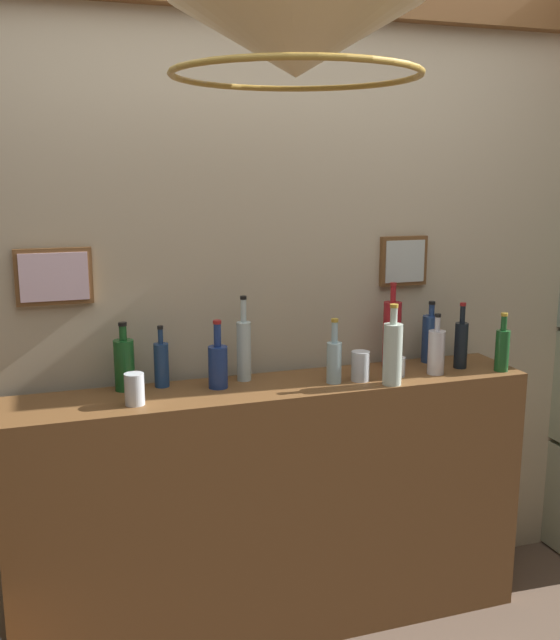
% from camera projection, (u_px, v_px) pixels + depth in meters
% --- Properties ---
extents(panelled_rear_partition, '(3.35, 0.15, 2.66)m').
position_uv_depth(panelled_rear_partition, '(256.00, 262.00, 2.73)').
color(panelled_rear_partition, '#BCAD8E').
rests_on(panelled_rear_partition, ground).
extents(bar_shelf_unit, '(1.92, 0.33, 0.98)m').
position_uv_depth(bar_shelf_unit, '(276.00, 509.00, 2.70)').
color(bar_shelf_unit, brown).
rests_on(bar_shelf_unit, ground).
extents(liquor_bottle_vermouth, '(0.05, 0.05, 0.26)m').
position_uv_depth(liquor_bottle_vermouth, '(461.00, 343.00, 2.80)').
color(liquor_bottle_vermouth, black).
rests_on(liquor_bottle_vermouth, bar_shelf_unit).
extents(liquor_bottle_rye, '(0.05, 0.05, 0.24)m').
position_uv_depth(liquor_bottle_rye, '(334.00, 360.00, 2.61)').
color(liquor_bottle_rye, '#A3C8D1').
rests_on(liquor_bottle_rye, bar_shelf_unit).
extents(liquor_bottle_scotch, '(0.05, 0.05, 0.22)m').
position_uv_depth(liquor_bottle_scotch, '(161.00, 364.00, 2.56)').
color(liquor_bottle_scotch, navy).
rests_on(liquor_bottle_scotch, bar_shelf_unit).
extents(liquor_bottle_gin, '(0.07, 0.07, 0.34)m').
position_uv_depth(liquor_bottle_gin, '(392.00, 333.00, 2.81)').
color(liquor_bottle_gin, maroon).
rests_on(liquor_bottle_gin, bar_shelf_unit).
extents(liquor_bottle_tequila, '(0.05, 0.05, 0.23)m').
position_uv_depth(liquor_bottle_tequila, '(502.00, 349.00, 2.76)').
color(liquor_bottle_tequila, '#194F21').
rests_on(liquor_bottle_tequila, bar_shelf_unit).
extents(liquor_bottle_sherry, '(0.07, 0.07, 0.25)m').
position_uv_depth(liquor_bottle_sherry, '(430.00, 338.00, 2.89)').
color(liquor_bottle_sherry, navy).
rests_on(liquor_bottle_sherry, bar_shelf_unit).
extents(liquor_bottle_brandy, '(0.07, 0.07, 0.25)m').
position_uv_depth(liquor_bottle_brandy, '(218.00, 364.00, 2.55)').
color(liquor_bottle_brandy, navy).
rests_on(liquor_bottle_brandy, bar_shelf_unit).
extents(liquor_bottle_bourbon, '(0.06, 0.06, 0.23)m').
position_uv_depth(liquor_bottle_bourbon, '(436.00, 351.00, 2.72)').
color(liquor_bottle_bourbon, '#BDB7BC').
rests_on(liquor_bottle_bourbon, bar_shelf_unit).
extents(liquor_bottle_amaro, '(0.07, 0.07, 0.30)m').
position_uv_depth(liquor_bottle_amaro, '(393.00, 353.00, 2.58)').
color(liquor_bottle_amaro, silver).
rests_on(liquor_bottle_amaro, bar_shelf_unit).
extents(liquor_bottle_mezcal, '(0.07, 0.07, 0.24)m').
position_uv_depth(liquor_bottle_mezcal, '(124.00, 364.00, 2.52)').
color(liquor_bottle_mezcal, '#1A5723').
rests_on(liquor_bottle_mezcal, bar_shelf_unit).
extents(liquor_bottle_port, '(0.05, 0.05, 0.32)m').
position_uv_depth(liquor_bottle_port, '(244.00, 348.00, 2.63)').
color(liquor_bottle_port, silver).
rests_on(liquor_bottle_port, bar_shelf_unit).
extents(glass_tumbler_rocks, '(0.07, 0.07, 0.11)m').
position_uv_depth(glass_tumbler_rocks, '(360.00, 366.00, 2.64)').
color(glass_tumbler_rocks, silver).
rests_on(glass_tumbler_rocks, bar_shelf_unit).
extents(glass_tumbler_highball, '(0.07, 0.07, 0.11)m').
position_uv_depth(glass_tumbler_highball, '(134.00, 389.00, 2.37)').
color(glass_tumbler_highball, silver).
rests_on(glass_tumbler_highball, bar_shelf_unit).
extents(glass_tumbler_shot, '(0.07, 0.07, 0.07)m').
position_uv_depth(glass_tumbler_shot, '(396.00, 367.00, 2.70)').
color(glass_tumbler_shot, silver).
rests_on(glass_tumbler_shot, bar_shelf_unit).
extents(pendant_lamp, '(0.62, 0.62, 0.61)m').
position_uv_depth(pendant_lamp, '(296.00, 42.00, 1.73)').
color(pendant_lamp, beige).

